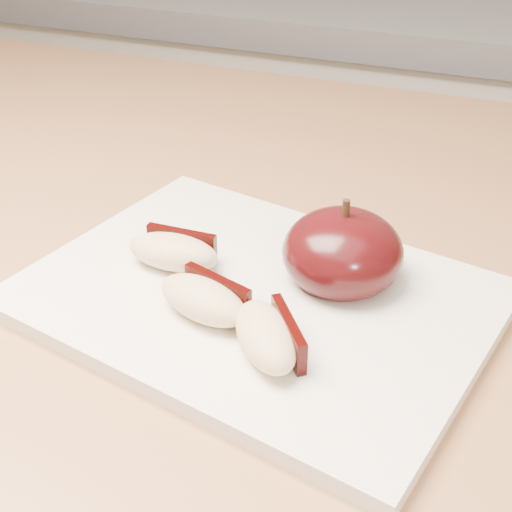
% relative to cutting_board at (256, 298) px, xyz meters
% --- Properties ---
extents(back_cabinet, '(2.40, 0.62, 0.94)m').
position_rel_cutting_board_xyz_m(back_cabinet, '(0.02, 0.81, -0.43)').
color(back_cabinet, silver).
rests_on(back_cabinet, ground).
extents(cutting_board, '(0.31, 0.25, 0.01)m').
position_rel_cutting_board_xyz_m(cutting_board, '(0.00, 0.00, 0.00)').
color(cutting_board, silver).
rests_on(cutting_board, island_counter).
extents(apple_half, '(0.09, 0.09, 0.06)m').
position_rel_cutting_board_xyz_m(apple_half, '(0.04, 0.03, 0.02)').
color(apple_half, black).
rests_on(apple_half, cutting_board).
extents(apple_wedge_a, '(0.06, 0.03, 0.02)m').
position_rel_cutting_board_xyz_m(apple_wedge_a, '(-0.06, 0.01, 0.02)').
color(apple_wedge_a, '#D4B586').
rests_on(apple_wedge_a, cutting_board).
extents(apple_wedge_b, '(0.07, 0.05, 0.02)m').
position_rel_cutting_board_xyz_m(apple_wedge_b, '(-0.02, -0.03, 0.02)').
color(apple_wedge_b, '#D4B586').
rests_on(apple_wedge_b, cutting_board).
extents(apple_wedge_c, '(0.06, 0.07, 0.02)m').
position_rel_cutting_board_xyz_m(apple_wedge_c, '(0.03, -0.05, 0.02)').
color(apple_wedge_c, '#D4B586').
rests_on(apple_wedge_c, cutting_board).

